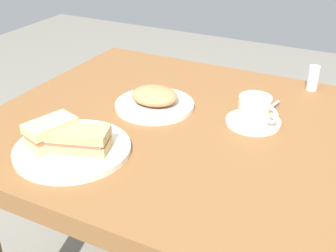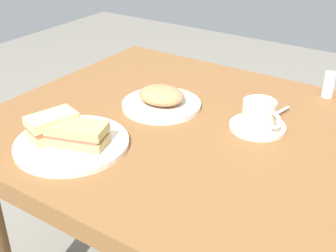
{
  "view_description": "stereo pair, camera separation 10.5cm",
  "coord_description": "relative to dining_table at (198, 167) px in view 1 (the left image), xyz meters",
  "views": [
    {
      "loc": [
        0.37,
        -0.9,
        1.26
      ],
      "look_at": [
        -0.05,
        -0.08,
        0.76
      ],
      "focal_mm": 46.81,
      "sensor_mm": 36.0,
      "label": 1
    },
    {
      "loc": [
        0.46,
        -0.85,
        1.26
      ],
      "look_at": [
        -0.05,
        -0.08,
        0.76
      ],
      "focal_mm": 46.81,
      "sensor_mm": 36.0,
      "label": 2
    }
  ],
  "objects": [
    {
      "name": "coffee_cup",
      "position": [
        0.12,
        0.08,
        0.17
      ],
      "size": [
        0.11,
        0.08,
        0.07
      ],
      "color": "beige",
      "rests_on": "coffee_saucer"
    },
    {
      "name": "sandwich_back",
      "position": [
        -0.26,
        -0.25,
        0.17
      ],
      "size": [
        0.1,
        0.13,
        0.06
      ],
      "color": "#D5BC7A",
      "rests_on": "sandwich_plate"
    },
    {
      "name": "coffee_saucer",
      "position": [
        0.12,
        0.08,
        0.13
      ],
      "size": [
        0.14,
        0.14,
        0.01
      ],
      "primitive_type": "cylinder",
      "color": "beige",
      "rests_on": "dining_table"
    },
    {
      "name": "sandwich_plate",
      "position": [
        -0.21,
        -0.24,
        0.13
      ],
      "size": [
        0.27,
        0.27,
        0.01
      ],
      "primitive_type": "cylinder",
      "color": "beige",
      "rests_on": "dining_table"
    },
    {
      "name": "dining_table",
      "position": [
        0.0,
        0.0,
        0.0
      ],
      "size": [
        1.09,
        0.86,
        0.73
      ],
      "color": "brown",
      "rests_on": "ground_plane"
    },
    {
      "name": "salt_shaker",
      "position": [
        0.21,
        0.37,
        0.16
      ],
      "size": [
        0.03,
        0.03,
        0.07
      ],
      "primitive_type": "cylinder",
      "color": "silver",
      "rests_on": "dining_table"
    },
    {
      "name": "side_food_pile",
      "position": [
        -0.15,
        0.04,
        0.16
      ],
      "size": [
        0.13,
        0.11,
        0.04
      ],
      "primitive_type": "ellipsoid",
      "color": "#B17E4F",
      "rests_on": "side_plate"
    },
    {
      "name": "side_plate",
      "position": [
        -0.15,
        0.04,
        0.13
      ],
      "size": [
        0.22,
        0.22,
        0.01
      ],
      "primitive_type": "cylinder",
      "color": "silver",
      "rests_on": "dining_table"
    },
    {
      "name": "sandwich_front",
      "position": [
        -0.2,
        -0.25,
        0.16
      ],
      "size": [
        0.16,
        0.11,
        0.05
      ],
      "color": "tan",
      "rests_on": "sandwich_plate"
    },
    {
      "name": "spoon",
      "position": [
        0.13,
        0.15,
        0.14
      ],
      "size": [
        0.03,
        0.1,
        0.01
      ],
      "color": "silver",
      "rests_on": "coffee_saucer"
    }
  ]
}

